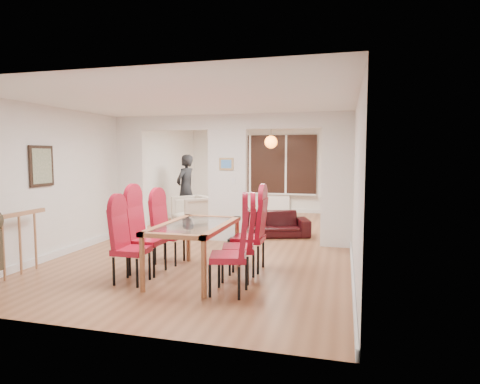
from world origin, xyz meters
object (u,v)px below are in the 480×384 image
at_px(dining_chair_la, 131,244).
at_px(dining_chair_ra, 228,250).
at_px(coffee_table, 261,218).
at_px(bowl, 258,212).
at_px(dining_chair_rb, 238,242).
at_px(dining_chair_rc, 249,233).
at_px(television, 325,209).
at_px(dining_chair_lc, 170,230).
at_px(sofa, 266,224).
at_px(dining_chair_lb, 147,235).
at_px(armchair, 192,211).
at_px(bottle, 253,208).
at_px(person, 186,188).
at_px(dining_table, 195,250).

relative_size(dining_chair_la, dining_chair_ra, 0.95).
height_order(dining_chair_la, coffee_table, dining_chair_la).
bearing_deg(dining_chair_la, coffee_table, 81.78).
bearing_deg(bowl, dining_chair_rb, -81.08).
xyz_separation_m(dining_chair_rc, television, (0.90, 5.51, -0.30)).
distance_m(dining_chair_la, dining_chair_rc, 1.75).
distance_m(dining_chair_lc, sofa, 2.83).
xyz_separation_m(dining_chair_lb, dining_chair_ra, (1.43, -0.56, -0.02)).
bearing_deg(television, bowl, 110.50).
height_order(dining_chair_lc, dining_chair_ra, dining_chair_ra).
relative_size(dining_chair_lc, armchair, 1.30).
distance_m(sofa, bottle, 1.83).
relative_size(dining_chair_lc, bottle, 3.81).
relative_size(dining_chair_la, coffee_table, 1.07).
bearing_deg(dining_chair_ra, television, 68.78).
bearing_deg(dining_chair_rb, armchair, 106.11).
distance_m(person, bottle, 1.89).
bearing_deg(dining_chair_la, dining_chair_lc, 85.42).
distance_m(dining_chair_rc, bottle, 4.45).
relative_size(television, bottle, 3.44).
relative_size(dining_chair_lb, television, 1.20).
bearing_deg(coffee_table, dining_chair_rc, -80.81).
height_order(armchair, bowl, armchair).
relative_size(dining_chair_lb, bottle, 4.12).
height_order(dining_chair_lc, armchair, dining_chair_lc).
bearing_deg(dining_chair_rc, television, 80.45).
xyz_separation_m(armchair, bottle, (1.38, 0.89, -0.00)).
bearing_deg(dining_chair_la, bottle, 83.66).
height_order(dining_chair_lb, dining_chair_rb, dining_chair_lb).
bearing_deg(dining_chair_lb, bottle, 85.58).
bearing_deg(dining_chair_lc, person, 117.15).
distance_m(dining_chair_lb, coffee_table, 5.08).
height_order(dining_chair_rc, person, person).
bearing_deg(coffee_table, bottle, -149.26).
xyz_separation_m(dining_table, person, (-2.04, 4.61, 0.50)).
height_order(dining_chair_lc, bottle, dining_chair_lc).
bearing_deg(armchair, dining_chair_rc, -15.27).
bearing_deg(sofa, dining_chair_lc, -131.01).
height_order(coffee_table, bottle, bottle).
bearing_deg(sofa, armchair, 141.18).
xyz_separation_m(dining_chair_lb, bowl, (0.61, 5.10, -0.33)).
relative_size(dining_chair_lb, bowl, 5.26).
distance_m(dining_chair_la, coffee_table, 5.55).
height_order(dining_chair_ra, television, dining_chair_ra).
xyz_separation_m(sofa, television, (1.13, 2.85, 0.01)).
relative_size(dining_chair_rc, television, 1.19).
xyz_separation_m(dining_chair_ra, bottle, (-0.92, 5.46, -0.20)).
bearing_deg(dining_chair_lc, dining_table, -33.61).
height_order(dining_chair_ra, dining_chair_rc, dining_chair_rc).
bearing_deg(dining_chair_rc, bowl, 99.87).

